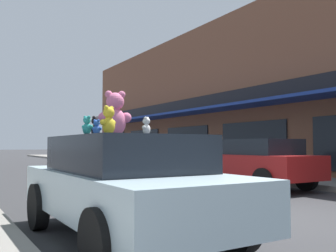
{
  "coord_description": "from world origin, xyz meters",
  "views": [
    {
      "loc": [
        -5.21,
        -4.98,
        1.31
      ],
      "look_at": [
        -0.84,
        2.2,
        1.75
      ],
      "focal_mm": 40.0,
      "sensor_mm": 36.0,
      "label": 1
    }
  ],
  "objects": [
    {
      "name": "storefront_row",
      "position": [
        12.67,
        10.09,
        3.94
      ],
      "size": [
        13.25,
        31.57,
        7.9
      ],
      "color": "brown",
      "rests_on": "ground_plane"
    },
    {
      "name": "parked_car_far_right",
      "position": [
        3.08,
        10.74,
        0.77
      ],
      "size": [
        1.91,
        4.06,
        1.42
      ],
      "color": "silver",
      "rests_on": "ground_plane"
    },
    {
      "name": "teddy_bear_blue",
      "position": [
        -3.43,
        -0.23,
        1.55
      ],
      "size": [
        0.13,
        0.16,
        0.22
      ],
      "rotation": [
        0.0,
        0.0,
        2.1
      ],
      "color": "blue",
      "rests_on": "plush_art_car"
    },
    {
      "name": "teddy_bear_giant",
      "position": [
        -2.99,
        0.19,
        1.78
      ],
      "size": [
        0.52,
        0.37,
        0.68
      ],
      "rotation": [
        0.0,
        0.0,
        2.79
      ],
      "color": "pink",
      "rests_on": "plush_art_car"
    },
    {
      "name": "ground_plane",
      "position": [
        0.0,
        0.0,
        0.0
      ],
      "size": [
        260.0,
        260.0,
        0.0
      ],
      "primitive_type": "plane",
      "color": "#333335"
    },
    {
      "name": "teddy_bear_black",
      "position": [
        -3.17,
        0.53,
        1.6
      ],
      "size": [
        0.23,
        0.2,
        0.32
      ],
      "rotation": [
        0.0,
        0.0,
        3.75
      ],
      "color": "black",
      "rests_on": "plush_art_car"
    },
    {
      "name": "teddy_bear_yellow",
      "position": [
        -3.42,
        -0.62,
        1.62
      ],
      "size": [
        0.27,
        0.22,
        0.36
      ],
      "rotation": [
        0.0,
        0.0,
        3.65
      ],
      "color": "yellow",
      "rests_on": "plush_art_car"
    },
    {
      "name": "parked_car_far_center",
      "position": [
        3.08,
        3.62,
        0.84
      ],
      "size": [
        1.92,
        4.28,
        1.51
      ],
      "color": "maroon",
      "rests_on": "ground_plane"
    },
    {
      "name": "teddy_bear_white",
      "position": [
        -2.89,
        -0.62,
        1.56
      ],
      "size": [
        0.17,
        0.16,
        0.25
      ],
      "rotation": [
        0.0,
        0.0,
        3.82
      ],
      "color": "white",
      "rests_on": "plush_art_car"
    },
    {
      "name": "plush_art_car",
      "position": [
        -2.99,
        -0.18,
        0.78
      ],
      "size": [
        1.96,
        4.24,
        1.45
      ],
      "rotation": [
        0.0,
        0.0,
        0.0
      ],
      "color": "#ADC6D1",
      "rests_on": "ground_plane"
    },
    {
      "name": "teddy_bear_teal",
      "position": [
        -3.62,
        -0.38,
        1.56
      ],
      "size": [
        0.14,
        0.19,
        0.25
      ],
      "rotation": [
        0.0,
        0.0,
        2.01
      ],
      "color": "teal",
      "rests_on": "plush_art_car"
    }
  ]
}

